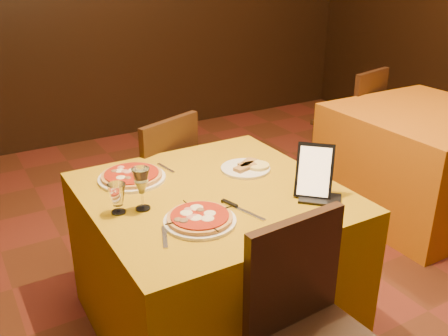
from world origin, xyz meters
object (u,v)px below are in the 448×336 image
wine_glass (142,189)px  water_glass (118,199)px  pizza_far (132,177)px  chair_side_far (346,122)px  main_table (213,260)px  tablet (314,171)px  chair_main_far (150,186)px  side_table (422,162)px  pizza_near (200,219)px

wine_glass → water_glass: size_ratio=1.46×
water_glass → pizza_far: bearing=59.8°
chair_side_far → wine_glass: size_ratio=4.79×
main_table → tablet: bearing=-36.1°
chair_side_far → water_glass: size_ratio=7.00×
chair_main_far → pizza_far: chair_main_far is taller
water_glass → tablet: 0.85m
chair_side_far → pizza_far: chair_side_far is taller
side_table → water_glass: water_glass is taller
main_table → tablet: (0.36, -0.27, 0.49)m
main_table → tablet: tablet is taller
tablet → chair_side_far: bearing=86.4°
main_table → pizza_near: 0.49m
wine_glass → side_table: bearing=8.5°
tablet → pizza_far: bearing=-177.5°
main_table → side_table: (1.89, 0.33, 0.00)m
side_table → chair_main_far: chair_main_far is taller
side_table → chair_main_far: size_ratio=1.21×
main_table → water_glass: size_ratio=8.46×
chair_main_far → water_glass: bearing=39.6°
chair_main_far → pizza_far: size_ratio=2.83×
pizza_near → water_glass: 0.36m
side_table → pizza_near: (-2.07, -0.56, 0.39)m
chair_main_far → wine_glass: size_ratio=4.79×
tablet → pizza_near: bearing=-139.7°
chair_side_far → pizza_near: size_ratio=3.10×
pizza_near → tablet: (0.55, -0.04, 0.10)m
pizza_near → wine_glass: size_ratio=1.55×
main_table → pizza_near: bearing=-128.8°
pizza_far → water_glass: size_ratio=2.47×
chair_side_far → pizza_near: bearing=19.3°
main_table → water_glass: (-0.44, 0.02, 0.44)m
chair_main_far → pizza_far: 0.63m
side_table → main_table: bearing=-170.1°
chair_side_far → pizza_far: (-2.16, -0.81, 0.31)m
chair_side_far → water_glass: bearing=11.6°
pizza_near → tablet: tablet is taller
chair_main_far → pizza_far: bearing=39.9°
side_table → pizza_near: 2.18m
side_table → tablet: bearing=-158.6°
wine_glass → water_glass: wine_glass is taller
chair_main_far → water_glass: size_ratio=7.00×
side_table → tablet: size_ratio=4.51×
tablet → main_table: bearing=-171.9°
chair_side_far → pizza_far: 2.32m
tablet → wine_glass: bearing=-156.2°
chair_side_far → chair_main_far: bearing=-3.8°
pizza_far → wine_glass: size_ratio=1.69×
side_table → wine_glass: (-2.22, -0.33, 0.47)m
pizza_far → pizza_near: bearing=-80.6°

